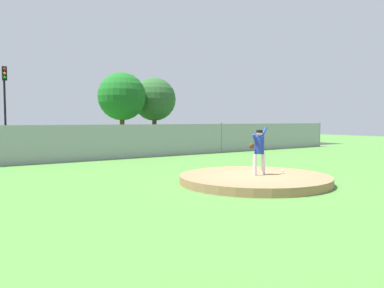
% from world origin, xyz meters
% --- Properties ---
extents(ground_plane, '(80.00, 80.00, 0.00)m').
position_xyz_m(ground_plane, '(0.00, 6.00, 0.00)').
color(ground_plane, '#4C8438').
extents(asphalt_strip, '(44.00, 7.00, 0.01)m').
position_xyz_m(asphalt_strip, '(0.00, 14.50, 0.00)').
color(asphalt_strip, '#2B2B2D').
rests_on(asphalt_strip, ground_plane).
extents(pitchers_mound, '(4.98, 4.98, 0.27)m').
position_xyz_m(pitchers_mound, '(0.00, 0.00, 0.13)').
color(pitchers_mound, '#99704C').
rests_on(pitchers_mound, ground_plane).
extents(pitcher_youth, '(0.78, 0.32, 1.61)m').
position_xyz_m(pitcher_youth, '(0.18, -0.02, 1.19)').
color(pitcher_youth, silver).
rests_on(pitcher_youth, pitchers_mound).
extents(baseball, '(0.07, 0.07, 0.07)m').
position_xyz_m(baseball, '(1.41, 0.04, 0.31)').
color(baseball, white).
rests_on(baseball, pitchers_mound).
extents(chainlink_fence, '(34.22, 0.07, 1.96)m').
position_xyz_m(chainlink_fence, '(0.00, 10.00, 0.93)').
color(chainlink_fence, gray).
rests_on(chainlink_fence, ground_plane).
extents(parked_car_burgundy, '(2.09, 4.22, 1.65)m').
position_xyz_m(parked_car_burgundy, '(9.54, 14.34, 0.78)').
color(parked_car_burgundy, maroon).
rests_on(parked_car_burgundy, ground_plane).
extents(parked_car_silver, '(2.09, 4.48, 1.60)m').
position_xyz_m(parked_car_silver, '(-3.20, 14.67, 0.78)').
color(parked_car_silver, '#B7BABF').
rests_on(parked_car_silver, ground_plane).
extents(parked_car_navy, '(1.97, 4.76, 1.62)m').
position_xyz_m(parked_car_navy, '(-0.43, 14.85, 0.79)').
color(parked_car_navy, '#161E4C').
rests_on(parked_car_navy, ground_plane).
extents(parked_car_charcoal, '(1.96, 4.02, 1.67)m').
position_xyz_m(parked_car_charcoal, '(6.25, 14.26, 0.78)').
color(parked_car_charcoal, '#232328').
rests_on(parked_car_charcoal, ground_plane).
extents(traffic_cone_orange, '(0.40, 0.40, 0.55)m').
position_xyz_m(traffic_cone_orange, '(1.68, 14.46, 0.26)').
color(traffic_cone_orange, orange).
rests_on(traffic_cone_orange, asphalt_strip).
extents(traffic_light_near, '(0.28, 0.46, 5.59)m').
position_xyz_m(traffic_light_near, '(-4.54, 18.45, 3.77)').
color(traffic_light_near, black).
rests_on(traffic_light_near, ground_plane).
extents(tree_broad_left, '(4.35, 4.35, 6.45)m').
position_xyz_m(tree_broad_left, '(5.86, 23.02, 4.25)').
color(tree_broad_left, '#4C331E').
rests_on(tree_broad_left, ground_plane).
extents(tree_bushy_near, '(4.21, 4.21, 6.27)m').
position_xyz_m(tree_bushy_near, '(9.62, 23.70, 4.15)').
color(tree_bushy_near, '#4C331E').
rests_on(tree_bushy_near, ground_plane).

